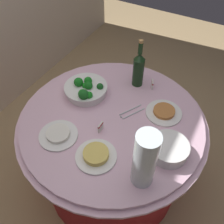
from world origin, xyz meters
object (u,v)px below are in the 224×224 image
object	(u,v)px
food_plate_peanuts	(164,112)
label_placard_mid	(101,127)
broccoli_bowl	(86,89)
plate_stack	(169,149)
label_placard_front	(152,84)
wine_bottle	(138,68)
food_plate_rice	(58,135)
serving_tongs	(131,112)
food_plate_noodles	(96,155)
decorative_fruit_vase	(144,163)

from	to	relation	value
food_plate_peanuts	label_placard_mid	xyz separation A→B (m)	(-0.30, 0.27, 0.02)
broccoli_bowl	plate_stack	bearing A→B (deg)	-105.20
label_placard_front	label_placard_mid	xyz separation A→B (m)	(-0.48, 0.11, 0.00)
wine_bottle	label_placard_front	size ratio (longest dim) A/B	6.11
plate_stack	label_placard_mid	xyz separation A→B (m)	(-0.04, 0.39, -0.00)
food_plate_rice	label_placard_front	world-z (taller)	label_placard_front
wine_bottle	serving_tongs	bearing A→B (deg)	-162.19
food_plate_noodles	label_placard_mid	distance (m)	0.18
broccoli_bowl	label_placard_front	bearing A→B (deg)	-52.38
broccoli_bowl	plate_stack	size ratio (longest dim) A/B	1.33
decorative_fruit_vase	label_placard_mid	bearing A→B (deg)	63.78
plate_stack	wine_bottle	distance (m)	0.58
food_plate_noodles	label_placard_mid	size ratio (longest dim) A/B	4.00
broccoli_bowl	wine_bottle	size ratio (longest dim) A/B	0.83
broccoli_bowl	food_plate_peanuts	bearing A→B (deg)	-80.45
serving_tongs	label_placard_mid	distance (m)	0.23
label_placard_mid	decorative_fruit_vase	bearing A→B (deg)	-116.22
broccoli_bowl	serving_tongs	world-z (taller)	broccoli_bowl
serving_tongs	label_placard_mid	size ratio (longest dim) A/B	2.93
serving_tongs	food_plate_noodles	world-z (taller)	food_plate_noodles
broccoli_bowl	wine_bottle	world-z (taller)	wine_bottle
food_plate_peanuts	label_placard_mid	distance (m)	0.40
serving_tongs	label_placard_front	size ratio (longest dim) A/B	2.93
wine_bottle	label_placard_front	world-z (taller)	wine_bottle
food_plate_rice	label_placard_mid	world-z (taller)	label_placard_mid
food_plate_peanuts	food_plate_noodles	bearing A→B (deg)	156.73
label_placard_mid	food_plate_rice	bearing A→B (deg)	129.26
food_plate_noodles	label_placard_front	world-z (taller)	label_placard_front
broccoli_bowl	label_placard_mid	xyz separation A→B (m)	(-0.21, -0.24, -0.01)
label_placard_mid	food_plate_noodles	bearing A→B (deg)	-156.90
broccoli_bowl	food_plate_peanuts	distance (m)	0.51
label_placard_mid	wine_bottle	bearing A→B (deg)	-1.09
label_placard_front	label_placard_mid	bearing A→B (deg)	166.66
wine_bottle	decorative_fruit_vase	distance (m)	0.71
serving_tongs	label_placard_front	xyz separation A→B (m)	(0.28, -0.02, 0.03)
wine_bottle	plate_stack	bearing A→B (deg)	-138.26
broccoli_bowl	wine_bottle	distance (m)	0.37
plate_stack	decorative_fruit_vase	xyz separation A→B (m)	(-0.21, 0.06, 0.11)
wine_bottle	serving_tongs	size ratio (longest dim) A/B	2.08
food_plate_noodles	serving_tongs	bearing A→B (deg)	-3.41
food_plate_noodles	food_plate_rice	size ratio (longest dim) A/B	1.00
decorative_fruit_vase	food_plate_noodles	size ratio (longest dim) A/B	1.55
plate_stack	label_placard_front	size ratio (longest dim) A/B	3.82
food_plate_peanuts	label_placard_mid	bearing A→B (deg)	137.76
decorative_fruit_vase	serving_tongs	bearing A→B (deg)	32.70
broccoli_bowl	serving_tongs	distance (m)	0.33
food_plate_peanuts	serving_tongs	bearing A→B (deg)	116.98
broccoli_bowl	food_plate_noodles	bearing A→B (deg)	-140.91
serving_tongs	food_plate_peanuts	bearing A→B (deg)	-63.02
food_plate_peanuts	food_plate_rice	world-z (taller)	food_plate_rice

